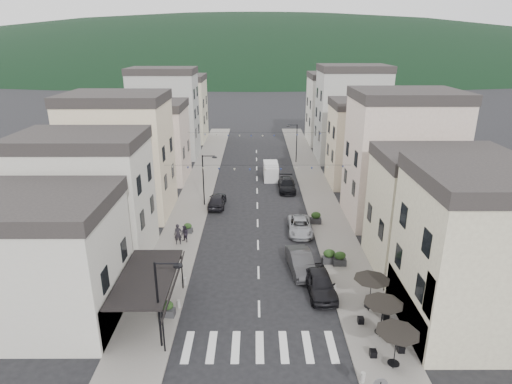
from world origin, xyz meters
TOP-DOWN VIEW (x-y plane):
  - ground at (0.00, 0.00)m, footprint 700.00×700.00m
  - sidewalk_left at (-7.50, 32.00)m, footprint 4.00×76.00m
  - sidewalk_right at (7.50, 32.00)m, footprint 4.00×76.00m
  - hill_backdrop at (0.00, 300.00)m, footprint 640.00×360.00m
  - boutique_building at (-15.50, 5.00)m, footprint 12.00×8.00m
  - bistro_building at (14.50, 4.00)m, footprint 10.00×8.00m
  - boutique_awning at (-7.25, 5.00)m, footprint 3.77×7.50m
  - buildings_row_left at (-14.50, 37.75)m, footprint 10.20×54.16m
  - buildings_row_right at (14.50, 36.59)m, footprint 10.20×54.16m
  - cafe_terrace at (7.70, 2.80)m, footprint 2.50×8.10m
  - streetlamp_left_near at (-5.82, 2.00)m, footprint 1.70×0.56m
  - streetlamp_left_far at (-5.82, 26.00)m, footprint 1.70×0.56m
  - streetlamp_right_far at (5.82, 44.00)m, footprint 1.70×0.56m
  - bollards at (0.00, 5.50)m, footprint 11.66×10.26m
  - bunting_near at (0.00, 22.00)m, footprint 19.00×0.28m
  - bunting_far at (0.00, 38.00)m, footprint 19.00×0.28m
  - parked_car_a at (4.60, 8.02)m, footprint 2.35×5.13m
  - parked_car_b at (3.49, 11.25)m, footprint 2.35×5.23m
  - parked_car_c at (4.17, 18.69)m, footprint 2.46×5.09m
  - parked_car_d at (3.76, 31.21)m, footprint 2.09×5.12m
  - parked_car_e at (-4.60, 25.70)m, footprint 1.99×4.67m
  - delivery_van at (1.90, 36.23)m, footprint 1.96×4.83m
  - pedestrian_a at (-7.39, 16.01)m, footprint 0.75×0.53m
  - pedestrian_b at (-6.85, 16.44)m, footprint 1.00×0.97m
  - planter_la at (-6.33, 5.03)m, footprint 1.12×0.69m
  - planter_lb at (-6.88, 18.49)m, footprint 0.96×0.63m
  - planter_ra at (6.00, 12.37)m, footprint 1.18×0.71m
  - planter_rb at (6.84, 12.03)m, footprint 1.13×0.64m
  - planter_rc at (6.00, 20.69)m, footprint 1.17×0.70m

SIDE VIEW (x-z plane):
  - ground at x=0.00m, z-range 0.00..0.00m
  - hill_backdrop at x=0.00m, z-range -35.00..35.00m
  - sidewalk_left at x=-7.50m, z-range 0.00..0.12m
  - sidewalk_right at x=7.50m, z-range 0.00..0.12m
  - bollards at x=0.00m, z-range 0.12..0.72m
  - planter_lb at x=-6.88m, z-range 0.11..1.11m
  - parked_car_c at x=4.17m, z-range 0.00..1.40m
  - planter_la at x=-6.33m, z-range 0.10..1.29m
  - planter_rb at x=6.84m, z-range 0.10..1.34m
  - planter_rc at x=6.00m, z-range 0.10..1.36m
  - planter_ra at x=6.00m, z-range 0.10..1.38m
  - parked_car_d at x=3.76m, z-range 0.00..1.48m
  - parked_car_e at x=-4.60m, z-range 0.00..1.58m
  - parked_car_b at x=3.49m, z-range 0.00..1.66m
  - parked_car_a at x=4.60m, z-range 0.00..1.70m
  - pedestrian_b at x=-6.85m, z-range 0.12..1.75m
  - pedestrian_a at x=-7.39m, z-range 0.12..2.08m
  - delivery_van at x=1.90m, z-range -0.02..2.28m
  - cafe_terrace at x=7.70m, z-range 1.09..3.62m
  - boutique_awning at x=-7.25m, z-range 1.48..4.75m
  - streetlamp_left_near at x=-5.82m, z-range 0.70..6.70m
  - streetlamp_left_far at x=-5.82m, z-range 0.70..6.70m
  - streetlamp_right_far at x=5.82m, z-range 0.70..6.70m
  - boutique_building at x=-15.50m, z-range 0.00..8.00m
  - bistro_building at x=14.50m, z-range 0.00..10.00m
  - bunting_near at x=0.00m, z-range 5.34..5.96m
  - bunting_far at x=0.00m, z-range 5.34..5.96m
  - buildings_row_left at x=-14.50m, z-range -0.88..13.12m
  - buildings_row_right at x=14.50m, z-range -0.93..13.57m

